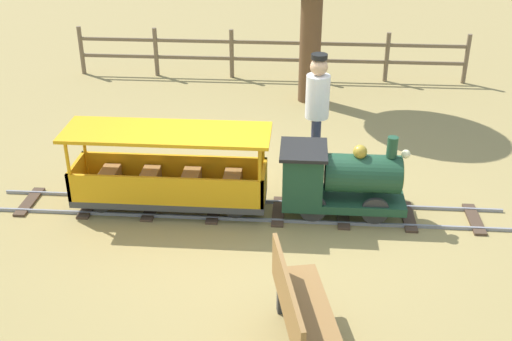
# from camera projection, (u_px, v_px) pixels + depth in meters

# --- Properties ---
(ground_plane) EXTENTS (60.00, 60.00, 0.00)m
(ground_plane) POSITION_uv_depth(u_px,v_px,m) (264.00, 212.00, 7.51)
(ground_plane) COLOR #A38C51
(track) EXTENTS (0.66, 6.05, 0.04)m
(track) POSITION_uv_depth(u_px,v_px,m) (247.00, 210.00, 7.52)
(track) COLOR gray
(track) RESTS_ON ground_plane
(locomotive) EXTENTS (0.62, 1.45, 0.98)m
(locomotive) POSITION_uv_depth(u_px,v_px,m) (338.00, 178.00, 7.24)
(locomotive) COLOR #1E472D
(locomotive) RESTS_ON ground_plane
(passenger_car) EXTENTS (0.72, 2.35, 0.97)m
(passenger_car) POSITION_uv_depth(u_px,v_px,m) (169.00, 177.00, 7.40)
(passenger_car) COLOR #3F3F3F
(passenger_car) RESTS_ON ground_plane
(conductor_person) EXTENTS (0.30, 0.30, 1.62)m
(conductor_person) POSITION_uv_depth(u_px,v_px,m) (317.00, 105.00, 7.97)
(conductor_person) COLOR #282D47
(conductor_person) RESTS_ON ground_plane
(park_bench) EXTENTS (1.35, 0.66, 0.82)m
(park_bench) POSITION_uv_depth(u_px,v_px,m) (302.00, 316.00, 5.24)
(park_bench) COLOR olive
(park_bench) RESTS_ON ground_plane
(fence_section) EXTENTS (0.08, 7.13, 0.90)m
(fence_section) POSITION_uv_depth(u_px,v_px,m) (270.00, 53.00, 11.58)
(fence_section) COLOR #756047
(fence_section) RESTS_ON ground_plane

